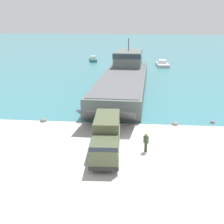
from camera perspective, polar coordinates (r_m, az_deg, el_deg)
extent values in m
plane|color=#B7B5AD|center=(30.46, 3.71, -6.10)|extent=(240.00, 240.00, 0.00)
cube|color=teal|center=(124.90, 5.26, 11.65)|extent=(240.00, 180.00, 0.01)
cube|color=#56605B|center=(51.77, 2.03, 5.22)|extent=(8.16, 31.64, 2.54)
cube|color=#56565B|center=(51.51, 2.05, 6.65)|extent=(7.55, 30.37, 0.08)
cube|color=#56605B|center=(61.94, 3.00, 9.76)|extent=(5.31, 8.95, 2.90)
cube|color=#28333D|center=(61.83, 3.02, 10.55)|extent=(5.46, 9.05, 0.87)
cylinder|color=#3F3F42|center=(61.65, 3.04, 12.20)|extent=(0.16, 0.16, 2.40)
cube|color=#56565B|center=(34.57, -0.71, -0.67)|extent=(6.25, 4.52, 2.39)
cube|color=#566042|center=(28.22, -1.04, -5.87)|extent=(2.79, 7.98, 1.20)
cube|color=#566042|center=(25.45, -1.39, -6.11)|extent=(2.35, 2.79, 0.78)
cube|color=#28333D|center=(25.37, -1.39, -5.70)|extent=(2.43, 2.82, 0.39)
cube|color=#495236|center=(28.96, -0.91, -2.29)|extent=(2.53, 5.11, 1.59)
cube|color=#2D2D2D|center=(24.94, -1.55, -10.31)|extent=(2.40, 0.38, 0.32)
cylinder|color=black|center=(26.14, 0.78, -8.82)|extent=(0.44, 1.16, 1.14)
cylinder|color=black|center=(26.25, -3.46, -8.73)|extent=(0.44, 1.16, 1.14)
cylinder|color=black|center=(30.08, 0.99, -5.20)|extent=(0.44, 1.16, 1.14)
cylinder|color=black|center=(30.18, -2.66, -5.14)|extent=(0.44, 1.16, 1.14)
cylinder|color=black|center=(31.10, 1.04, -4.42)|extent=(0.44, 1.16, 1.14)
cylinder|color=black|center=(31.19, -2.49, -4.37)|extent=(0.44, 1.16, 1.14)
cylinder|color=#3D4C33|center=(28.96, 6.32, -6.50)|extent=(0.14, 0.14, 0.88)
cylinder|color=#3D4C33|center=(29.07, 6.06, -6.40)|extent=(0.14, 0.14, 0.88)
cube|color=#3D4C33|center=(28.71, 6.24, -5.00)|extent=(0.49, 0.47, 0.70)
sphere|color=tan|center=(28.54, 6.27, -4.13)|extent=(0.24, 0.24, 0.24)
cube|color=#2D7060|center=(87.10, -3.50, 9.50)|extent=(2.98, 5.63, 0.69)
cube|color=silver|center=(86.60, -3.49, 9.94)|extent=(1.60, 1.85, 0.76)
cube|color=#B7BABF|center=(79.02, 9.21, 8.53)|extent=(3.24, 6.63, 0.71)
cube|color=silver|center=(79.38, 9.19, 9.11)|extent=(2.07, 2.07, 0.78)
sphere|color=gray|center=(36.63, 11.44, -2.32)|extent=(0.73, 0.73, 0.73)
sphere|color=gray|center=(38.43, 17.90, -1.90)|extent=(0.58, 0.58, 0.58)
sphere|color=gray|center=(37.93, -12.43, -1.70)|extent=(0.80, 0.80, 0.80)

